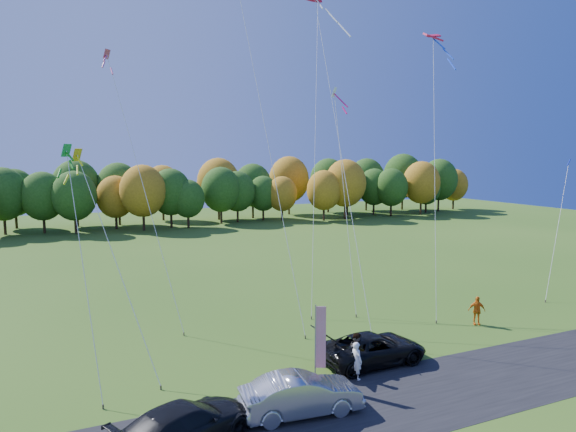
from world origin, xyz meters
name	(u,v)px	position (x,y,z in m)	size (l,w,h in m)	color
ground	(337,368)	(0.00, 0.00, 0.00)	(160.00, 160.00, 0.00)	#2D5316
asphalt_strip	(383,403)	(0.00, -4.00, 0.01)	(90.00, 6.00, 0.01)	black
tree_line	(152,228)	(0.00, 55.00, 0.00)	(116.00, 12.00, 10.00)	#1E4711
black_suv	(374,348)	(1.98, -0.23, 0.78)	(2.57, 5.58, 1.55)	black
silver_sedan	(301,395)	(-3.63, -3.41, 0.83)	(1.75, 5.02, 1.65)	#A2A2A7
dark_truck_a	(185,425)	(-8.49, -3.75, 0.80)	(2.24, 5.51, 1.60)	black
person_tailgate_a	(356,360)	(0.19, -1.48, 0.91)	(0.66, 0.43, 1.81)	white
person_tailgate_b	(357,352)	(0.76, -0.63, 0.94)	(0.92, 0.72, 1.89)	gray
person_east	(477,310)	(11.26, 2.21, 0.90)	(1.06, 0.44, 1.81)	orange
feather_flag	(319,337)	(-1.76, -1.41, 2.35)	(0.47, 0.26, 3.85)	#999999
kite_delta_blue	(257,87)	(-0.46, 9.74, 14.89)	(3.08, 11.55, 29.81)	#4C3F33
kite_parafoil_orange	(316,93)	(5.61, 13.37, 15.21)	(8.28, 12.58, 30.78)	#4C3F33
kite_delta_red	(339,139)	(4.61, 8.15, 11.65)	(2.70, 11.45, 23.46)	#4C3F33
kite_parafoil_rainbow	(435,167)	(11.26, 6.58, 9.78)	(5.90, 6.92, 19.80)	#4C3F33
kite_diamond_yellow	(116,261)	(-9.91, 4.50, 5.41)	(3.42, 7.23, 11.25)	#4C3F33
kite_diamond_green	(83,267)	(-11.45, 2.69, 5.61)	(1.39, 5.14, 11.39)	#4C3F33
kite_diamond_white	(344,196)	(5.77, 9.30, 7.80)	(1.87, 6.09, 15.85)	#4C3F33
kite_diamond_pink	(144,188)	(-7.52, 10.83, 8.59)	(3.67, 6.74, 17.55)	#4C3F33
kite_diamond_blue_low	(558,228)	(22.37, 5.52, 5.08)	(6.36, 3.78, 10.52)	#4C3F33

